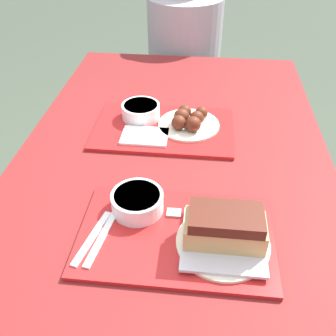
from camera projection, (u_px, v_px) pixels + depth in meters
name	position (u px, v px, depth m)	size (l,w,h in m)	color
ground_plane	(169.00, 318.00, 1.55)	(12.00, 12.00, 0.00)	#424C3D
picnic_table	(170.00, 197.00, 1.12)	(0.95, 1.73, 0.78)	maroon
picnic_bench_far	(188.00, 105.00, 2.14)	(0.91, 0.28, 0.47)	maroon
tray_near	(176.00, 236.00, 0.88)	(0.46, 0.29, 0.01)	red
tray_far	(164.00, 129.00, 1.24)	(0.46, 0.29, 0.01)	red
bowl_coleslaw_near	(137.00, 201.00, 0.92)	(0.13, 0.13, 0.05)	white
brisket_sandwich_plate	(224.00, 232.00, 0.83)	(0.21, 0.21, 0.10)	beige
plastic_fork_near	(92.00, 238.00, 0.86)	(0.05, 0.17, 0.00)	white
plastic_knife_near	(101.00, 238.00, 0.86)	(0.04, 0.17, 0.00)	white
condiment_packet	(174.00, 213.00, 0.93)	(0.04, 0.03, 0.01)	#A59E93
bowl_coleslaw_far	(141.00, 110.00, 1.27)	(0.13, 0.13, 0.05)	white
wings_plate_far	(189.00, 120.00, 1.23)	(0.20, 0.20, 0.06)	beige
napkin_far	(145.00, 136.00, 1.19)	(0.15, 0.10, 0.01)	white
person_seated_across	(184.00, 43.00, 1.93)	(0.37, 0.37, 0.69)	#9E9EA3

